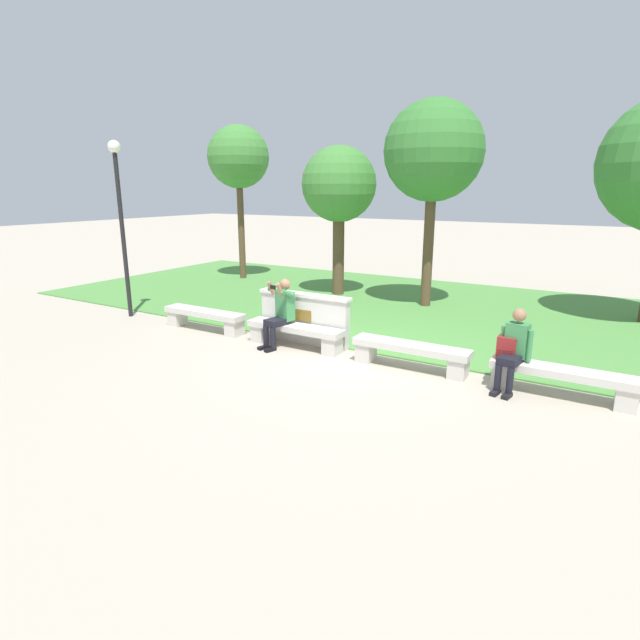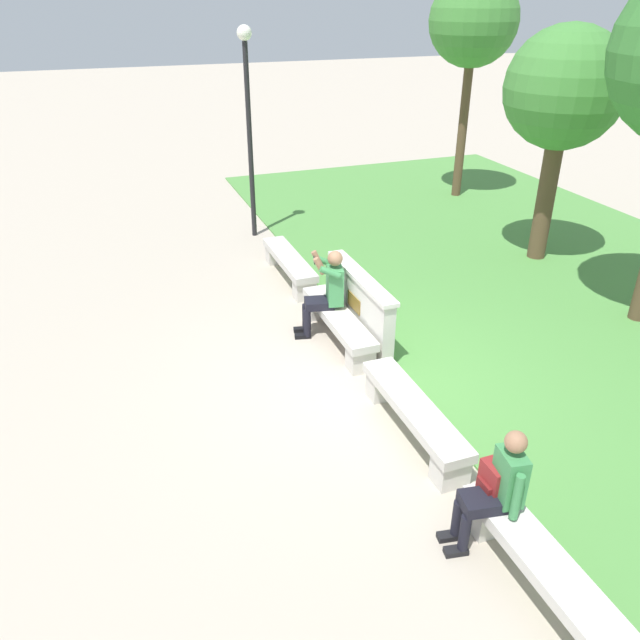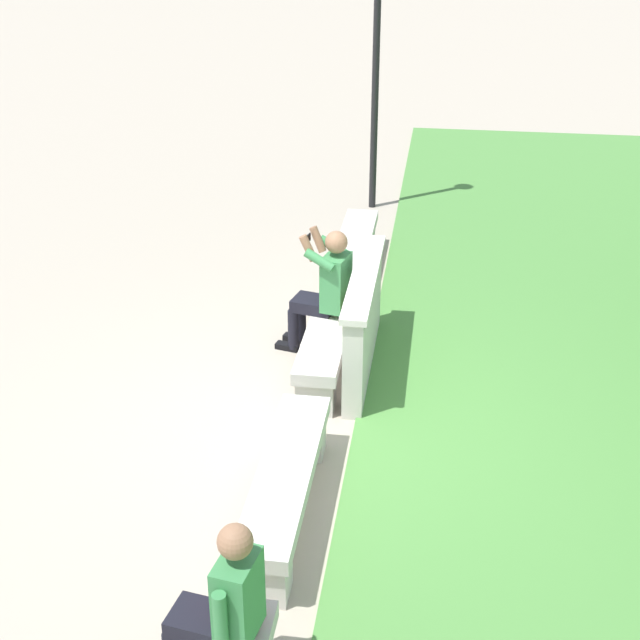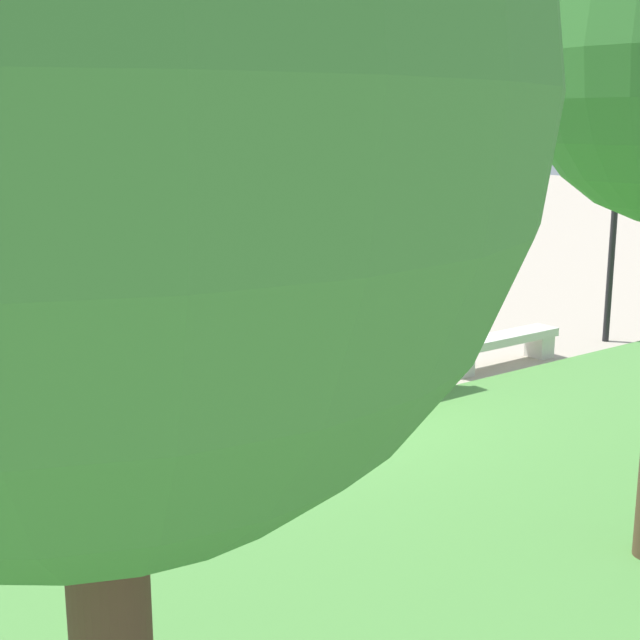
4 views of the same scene
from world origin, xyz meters
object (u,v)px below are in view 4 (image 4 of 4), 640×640
object	(u,v)px
lamp_post	(618,174)
backpack	(76,404)
tree_left_background	(80,100)
bench_main	(501,345)
bench_near	(374,372)
bench_mid	(211,407)
person_photographer	(387,335)
person_distant	(63,401)

from	to	relation	value
lamp_post	backpack	bearing A→B (deg)	-0.07
backpack	tree_left_background	bearing A→B (deg)	70.40
bench_main	bench_near	xyz separation A→B (m)	(2.36, 0.00, 0.00)
bench_near	bench_mid	world-z (taller)	same
bench_mid	tree_left_background	bearing A→B (deg)	57.74
bench_mid	tree_left_background	size ratio (longest dim) A/B	0.41
person_photographer	person_distant	world-z (taller)	person_photographer
person_photographer	backpack	size ratio (longest dim) A/B	3.08
bench_mid	lamp_post	size ratio (longest dim) A/B	0.50
bench_main	backpack	world-z (taller)	backpack
bench_near	person_photographer	bearing A→B (deg)	-164.63
person_distant	lamp_post	xyz separation A→B (m)	(-8.79, 0.07, 1.95)
bench_main	bench_near	world-z (taller)	same
person_distant	backpack	distance (m)	0.13
person_photographer	person_distant	xyz separation A→B (m)	(4.28, 0.01, -0.06)
bench_main	person_photographer	xyz separation A→B (m)	(2.08, -0.08, 0.43)
bench_near	tree_left_background	world-z (taller)	tree_left_background
bench_main	bench_near	bearing A→B (deg)	0.00
bench_main	person_distant	bearing A→B (deg)	-0.59
bench_near	person_distant	xyz separation A→B (m)	(4.01, -0.07, 0.37)
bench_main	bench_mid	distance (m)	4.71
bench_near	bench_mid	bearing A→B (deg)	0.00
person_photographer	person_distant	distance (m)	4.28
tree_left_background	person_photographer	bearing A→B (deg)	-137.30
backpack	bench_mid	bearing A→B (deg)	179.80
person_distant	tree_left_background	xyz separation A→B (m)	(1.90, 5.69, 2.82)
bench_main	bench_mid	size ratio (longest dim) A/B	1.00
bench_near	lamp_post	distance (m)	5.32
bench_main	bench_mid	xyz separation A→B (m)	(4.71, 0.00, 0.00)
lamp_post	person_distant	bearing A→B (deg)	-0.45
bench_near	person_photographer	xyz separation A→B (m)	(-0.27, -0.08, 0.43)
bench_main	tree_left_background	xyz separation A→B (m)	(8.26, 5.63, 3.19)
bench_near	bench_main	bearing A→B (deg)	180.00
person_photographer	tree_left_background	distance (m)	8.85
bench_near	backpack	world-z (taller)	backpack
bench_mid	lamp_post	xyz separation A→B (m)	(-7.14, 0.00, 2.32)
person_photographer	bench_main	bearing A→B (deg)	177.93
bench_main	lamp_post	bearing A→B (deg)	179.89
bench_mid	person_distant	xyz separation A→B (m)	(1.66, -0.07, 0.37)
person_distant	person_photographer	bearing A→B (deg)	-179.87
person_photographer	tree_left_background	size ratio (longest dim) A/B	0.27
bench_main	person_distant	size ratio (longest dim) A/B	1.61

